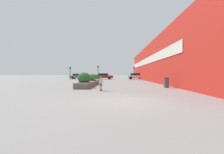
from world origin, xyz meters
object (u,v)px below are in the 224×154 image
skateboarder (101,81)px  car_center_right (104,76)px  skateboard (101,90)px  traffic_light_left (98,70)px  car_leftmost (79,76)px  car_center_left (135,76)px  trash_bin (166,83)px  traffic_light_right (134,71)px  traffic_light_far_left (70,71)px

skateboarder → car_center_right: car_center_right is taller
skateboard → traffic_light_left: traffic_light_left is taller
skateboarder → car_leftmost: (-9.23, 28.53, 0.01)m
skateboard → skateboarder: skateboarder is taller
skateboarder → car_leftmost: 29.99m
car_center_left → car_center_right: bearing=-83.7°
skateboard → car_center_left: (6.28, 27.54, 0.78)m
car_center_left → traffic_light_left: traffic_light_left is taller
skateboarder → car_center_right: 26.70m
traffic_light_left → trash_bin: bearing=-64.2°
car_leftmost → car_center_left: (15.51, -0.99, 0.06)m
car_center_left → car_leftmost: bearing=-93.7°
car_leftmost → car_center_right: size_ratio=1.01×
car_center_left → traffic_light_right: bearing=-10.8°
skateboarder → car_center_right: (-2.12, 26.61, 0.04)m
trash_bin → traffic_light_far_left: traffic_light_far_left is taller
skateboard → traffic_light_right: (5.34, 22.60, 2.06)m
car_center_right → trash_bin: bearing=19.9°
car_leftmost → traffic_light_far_left: size_ratio=1.57×
traffic_light_left → traffic_light_far_left: size_ratio=1.09×
traffic_light_left → traffic_light_far_left: traffic_light_left is taller
skateboard → car_center_right: car_center_right is taller
car_center_right → traffic_light_left: size_ratio=1.43×
car_center_left → traffic_light_right: (-0.94, -4.95, 1.28)m
traffic_light_far_left → traffic_light_left: bearing=1.5°
car_center_left → skateboarder: bearing=-12.8°
car_center_right → traffic_light_right: size_ratio=1.55×
trash_bin → skateboard: bearing=-155.0°
car_center_right → skateboarder: bearing=4.6°
car_leftmost → traffic_light_right: (14.56, -5.93, 1.35)m
skateboard → car_leftmost: 30.00m
traffic_light_left → traffic_light_right: traffic_light_left is taller
skateboard → skateboarder: (0.00, 0.00, 0.71)m
car_leftmost → traffic_light_left: traffic_light_left is taller
skateboard → traffic_light_far_left: 24.63m
trash_bin → skateboarder: bearing=-155.0°
traffic_light_left → traffic_light_right: 8.45m
traffic_light_left → car_leftmost: bearing=136.3°
car_leftmost → car_center_right: car_center_right is taller
skateboard → car_center_right: (-2.12, 26.61, 0.75)m
car_center_left → trash_bin: bearing=0.3°
car_center_right → skateboard: bearing=4.6°
traffic_light_left → traffic_light_right: (8.45, -0.10, -0.16)m
skateboard → skateboarder: 0.71m
trash_bin → traffic_light_left: size_ratio=0.30×
traffic_light_right → car_center_right: bearing=151.7°
car_leftmost → traffic_light_far_left: 6.17m
car_center_right → traffic_light_left: (-0.99, -3.91, 1.47)m
car_center_left → traffic_light_far_left: traffic_light_far_left is taller
car_center_left → traffic_light_left: 10.67m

